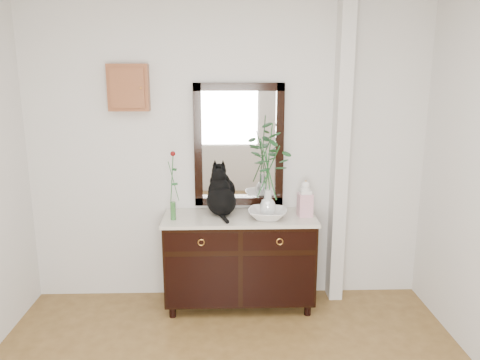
{
  "coord_description": "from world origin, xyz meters",
  "views": [
    {
      "loc": [
        -0.01,
        -2.17,
        2.09
      ],
      "look_at": [
        0.1,
        1.63,
        1.2
      ],
      "focal_mm": 35.0,
      "sensor_mm": 36.0,
      "label": 1
    }
  ],
  "objects_px": {
    "cat": "(221,192)",
    "sideboard": "(240,257)",
    "lotus_bowl": "(268,214)",
    "ginger_jar": "(305,198)"
  },
  "relations": [
    {
      "from": "sideboard",
      "to": "cat",
      "type": "relative_size",
      "value": 3.22
    },
    {
      "from": "lotus_bowl",
      "to": "cat",
      "type": "bearing_deg",
      "value": 162.24
    },
    {
      "from": "ginger_jar",
      "to": "lotus_bowl",
      "type": "bearing_deg",
      "value": -168.72
    },
    {
      "from": "lotus_bowl",
      "to": "ginger_jar",
      "type": "distance_m",
      "value": 0.36
    },
    {
      "from": "lotus_bowl",
      "to": "sideboard",
      "type": "bearing_deg",
      "value": 164.37
    },
    {
      "from": "cat",
      "to": "ginger_jar",
      "type": "xyz_separation_m",
      "value": [
        0.73,
        -0.06,
        -0.05
      ]
    },
    {
      "from": "cat",
      "to": "sideboard",
      "type": "bearing_deg",
      "value": -36.99
    },
    {
      "from": "sideboard",
      "to": "lotus_bowl",
      "type": "distance_m",
      "value": 0.49
    },
    {
      "from": "lotus_bowl",
      "to": "ginger_jar",
      "type": "height_order",
      "value": "ginger_jar"
    },
    {
      "from": "sideboard",
      "to": "lotus_bowl",
      "type": "relative_size",
      "value": 3.99
    }
  ]
}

